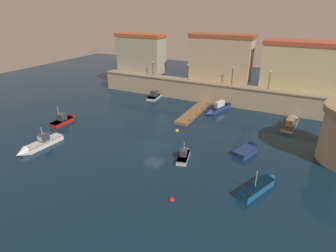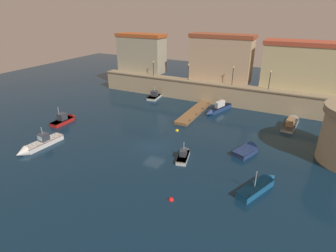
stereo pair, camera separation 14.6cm
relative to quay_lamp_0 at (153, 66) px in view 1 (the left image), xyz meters
name	(u,v)px [view 1 (the left image)]	position (x,y,z in m)	size (l,w,h in m)	color
ground_plane	(154,146)	(11.99, -21.21, -6.03)	(120.78, 120.78, 0.00)	#0C2338
quay_wall	(206,92)	(11.99, 0.00, -4.02)	(46.84, 2.46, 3.97)	tan
old_town_backdrop	(229,59)	(15.06, 3.45, 1.99)	(45.56, 5.61, 8.94)	#A59D83
pier_dock	(194,112)	(12.31, -7.17, -5.79)	(2.21, 12.18, 0.70)	brown
quay_lamp_0	(153,66)	(0.00, 0.00, 0.00)	(0.32, 0.32, 3.04)	black
quay_lamp_1	(188,69)	(7.99, 0.00, 0.05)	(0.32, 0.32, 3.12)	black
quay_lamp_2	(233,73)	(16.80, 0.00, 0.25)	(0.32, 0.32, 3.46)	black
quay_lamp_3	(270,77)	(23.29, 0.00, 0.15)	(0.32, 0.32, 3.30)	black
moored_boat_0	(291,122)	(28.06, -4.59, -5.65)	(2.45, 7.33, 2.03)	silver
moored_boat_1	(156,95)	(1.56, -1.82, -5.65)	(2.43, 5.10, 3.03)	white
moored_boat_2	(65,119)	(-5.08, -20.34, -5.54)	(1.54, 4.88, 3.36)	red
moored_boat_3	(261,185)	(26.43, -24.37, -5.60)	(3.65, 6.13, 2.81)	#195689
moored_boat_4	(218,108)	(15.73, -4.34, -5.48)	(3.34, 7.35, 2.98)	navy
moored_boat_5	(38,145)	(-1.52, -28.60, -5.55)	(2.00, 6.75, 3.07)	white
moored_boat_6	(248,150)	(23.75, -17.08, -5.67)	(3.16, 4.55, 1.70)	navy
moored_boat_7	(184,154)	(16.81, -22.00, -5.64)	(2.10, 4.27, 2.54)	silver
mooring_buoy_0	(172,200)	(19.02, -30.15, -6.03)	(0.55, 0.55, 0.55)	red
mooring_buoy_1	(177,131)	(12.71, -15.28, -6.03)	(0.54, 0.54, 0.54)	yellow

